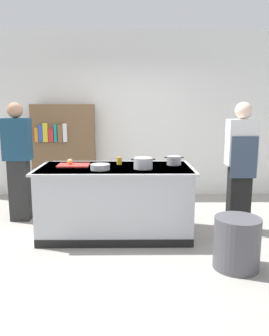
# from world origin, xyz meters

# --- Properties ---
(ground_plane) EXTENTS (10.00, 10.00, 0.00)m
(ground_plane) POSITION_xyz_m (0.00, 0.00, 0.00)
(ground_plane) COLOR #9E9991
(back_wall) EXTENTS (6.40, 0.12, 3.00)m
(back_wall) POSITION_xyz_m (0.00, 2.10, 1.50)
(back_wall) COLOR white
(back_wall) RESTS_ON ground_plane
(counter_island) EXTENTS (1.98, 0.98, 0.90)m
(counter_island) POSITION_xyz_m (0.00, -0.00, 0.47)
(counter_island) COLOR #B7BABF
(counter_island) RESTS_ON ground_plane
(cutting_board) EXTENTS (0.40, 0.28, 0.02)m
(cutting_board) POSITION_xyz_m (-0.54, 0.08, 0.91)
(cutting_board) COLOR red
(cutting_board) RESTS_ON counter_island
(onion) EXTENTS (0.07, 0.07, 0.07)m
(onion) POSITION_xyz_m (-0.59, 0.10, 0.96)
(onion) COLOR tan
(onion) RESTS_ON cutting_board
(stock_pot) EXTENTS (0.30, 0.24, 0.14)m
(stock_pot) POSITION_xyz_m (0.35, -0.12, 0.97)
(stock_pot) COLOR #B7BABF
(stock_pot) RESTS_ON counter_island
(sauce_pan) EXTENTS (0.25, 0.19, 0.12)m
(sauce_pan) POSITION_xyz_m (0.77, 0.15, 0.96)
(sauce_pan) COLOR #99999E
(sauce_pan) RESTS_ON counter_island
(mixing_bowl) EXTENTS (0.24, 0.24, 0.07)m
(mixing_bowl) POSITION_xyz_m (-0.17, -0.19, 0.94)
(mixing_bowl) COLOR #B7BABF
(mixing_bowl) RESTS_ON counter_island
(juice_cup) EXTENTS (0.07, 0.07, 0.10)m
(juice_cup) POSITION_xyz_m (0.05, 0.19, 0.95)
(juice_cup) COLOR yellow
(juice_cup) RESTS_ON counter_island
(trash_bin) EXTENTS (0.47, 0.47, 0.54)m
(trash_bin) POSITION_xyz_m (1.30, -0.97, 0.27)
(trash_bin) COLOR #4C4C51
(trash_bin) RESTS_ON ground_plane
(person_chef) EXTENTS (0.38, 0.25, 1.72)m
(person_chef) POSITION_xyz_m (1.65, 0.12, 0.91)
(person_chef) COLOR black
(person_chef) RESTS_ON ground_plane
(person_guest) EXTENTS (0.38, 0.24, 1.72)m
(person_guest) POSITION_xyz_m (-1.43, 0.59, 0.91)
(person_guest) COLOR #272727
(person_guest) RESTS_ON ground_plane
(bookshelf) EXTENTS (1.10, 0.31, 1.70)m
(bookshelf) POSITION_xyz_m (-1.00, 1.80, 0.85)
(bookshelf) COLOR brown
(bookshelf) RESTS_ON ground_plane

